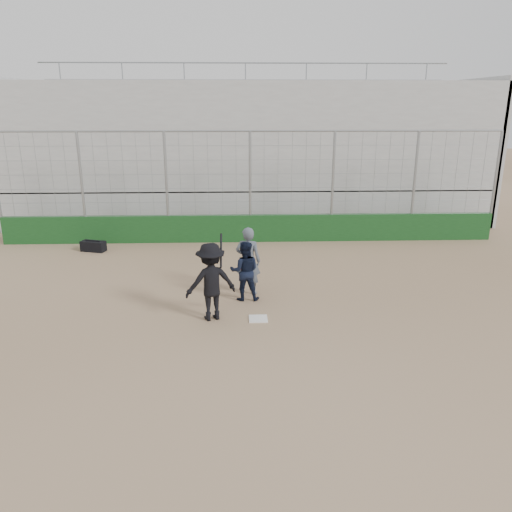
{
  "coord_description": "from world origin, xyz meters",
  "views": [
    {
      "loc": [
        -0.47,
        -10.93,
        4.96
      ],
      "look_at": [
        0.0,
        1.4,
        1.15
      ],
      "focal_mm": 35.0,
      "sensor_mm": 36.0,
      "label": 1
    }
  ],
  "objects_px": {
    "umpire": "(248,264)",
    "equipment_bag": "(93,246)",
    "batter_at_plate": "(211,282)",
    "catcher_crouched": "(245,281)"
  },
  "relations": [
    {
      "from": "catcher_crouched",
      "to": "equipment_bag",
      "type": "relative_size",
      "value": 1.19
    },
    {
      "from": "batter_at_plate",
      "to": "equipment_bag",
      "type": "distance_m",
      "value": 7.32
    },
    {
      "from": "umpire",
      "to": "equipment_bag",
      "type": "height_order",
      "value": "umpire"
    },
    {
      "from": "batter_at_plate",
      "to": "equipment_bag",
      "type": "relative_size",
      "value": 2.21
    },
    {
      "from": "umpire",
      "to": "batter_at_plate",
      "type": "bearing_deg",
      "value": 73.6
    },
    {
      "from": "batter_at_plate",
      "to": "equipment_bag",
      "type": "height_order",
      "value": "batter_at_plate"
    },
    {
      "from": "catcher_crouched",
      "to": "umpire",
      "type": "xyz_separation_m",
      "value": [
        0.1,
        0.48,
        0.29
      ]
    },
    {
      "from": "batter_at_plate",
      "to": "equipment_bag",
      "type": "bearing_deg",
      "value": 126.96
    },
    {
      "from": "umpire",
      "to": "equipment_bag",
      "type": "relative_size",
      "value": 1.83
    },
    {
      "from": "catcher_crouched",
      "to": "umpire",
      "type": "relative_size",
      "value": 0.65
    }
  ]
}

